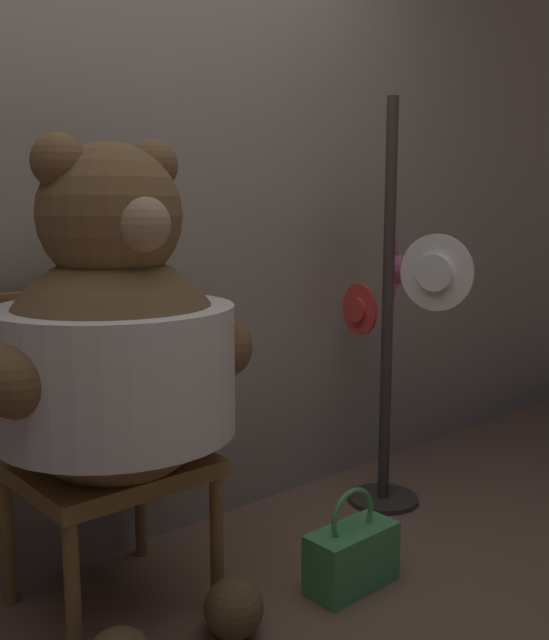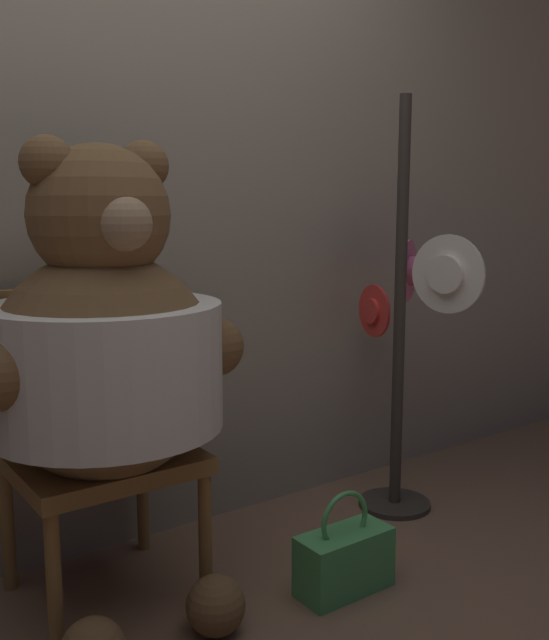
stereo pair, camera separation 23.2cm
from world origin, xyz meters
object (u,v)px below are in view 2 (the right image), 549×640
object	(u,v)px
hat_display_rack	(407,329)
teddy_bear	(106,351)
handbag_on_ground	(344,559)
chair	(90,430)

from	to	relation	value
hat_display_rack	teddy_bear	bearing A→B (deg)	-178.76
teddy_bear	handbag_on_ground	world-z (taller)	teddy_bear
hat_display_rack	handbag_on_ground	distance (m)	0.92
teddy_bear	handbag_on_ground	distance (m)	0.96
chair	handbag_on_ground	world-z (taller)	chair
hat_display_rack	chair	bearing A→B (deg)	173.55
teddy_bear	hat_display_rack	world-z (taller)	hat_display_rack
teddy_bear	hat_display_rack	distance (m)	1.22
chair	hat_display_rack	distance (m)	1.23
chair	handbag_on_ground	xyz separation A→B (m)	(0.60, -0.48, -0.40)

